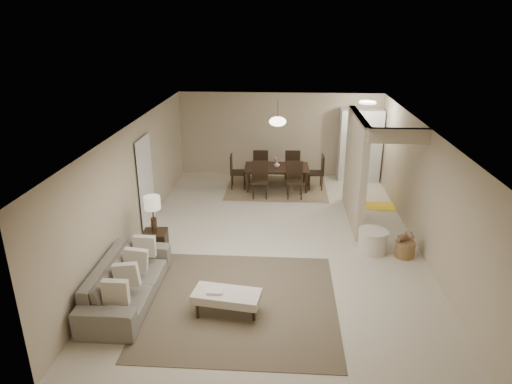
# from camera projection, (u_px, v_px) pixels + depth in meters

# --- Properties ---
(floor) EXTENTS (9.00, 9.00, 0.00)m
(floor) POSITION_uv_depth(u_px,v_px,m) (275.00, 239.00, 9.94)
(floor) COLOR beige
(floor) RESTS_ON ground
(ceiling) EXTENTS (9.00, 9.00, 0.00)m
(ceiling) POSITION_uv_depth(u_px,v_px,m) (277.00, 127.00, 9.05)
(ceiling) COLOR white
(ceiling) RESTS_ON back_wall
(back_wall) EXTENTS (6.00, 0.00, 6.00)m
(back_wall) POSITION_uv_depth(u_px,v_px,m) (280.00, 135.00, 13.69)
(back_wall) COLOR #C4B294
(back_wall) RESTS_ON floor
(left_wall) EXTENTS (0.00, 9.00, 9.00)m
(left_wall) POSITION_uv_depth(u_px,v_px,m) (135.00, 182.00, 9.67)
(left_wall) COLOR #C4B294
(left_wall) RESTS_ON floor
(right_wall) EXTENTS (0.00, 9.00, 9.00)m
(right_wall) POSITION_uv_depth(u_px,v_px,m) (423.00, 189.00, 9.31)
(right_wall) COLOR #C4B294
(right_wall) RESTS_ON floor
(partition) EXTENTS (0.15, 2.50, 2.50)m
(partition) POSITION_uv_depth(u_px,v_px,m) (355.00, 169.00, 10.55)
(partition) COLOR #C4B294
(partition) RESTS_ON floor
(doorway) EXTENTS (0.04, 0.90, 2.04)m
(doorway) POSITION_uv_depth(u_px,v_px,m) (145.00, 183.00, 10.31)
(doorway) COLOR black
(doorway) RESTS_ON floor
(pantry_cabinet) EXTENTS (1.20, 0.55, 2.10)m
(pantry_cabinet) POSITION_uv_depth(u_px,v_px,m) (360.00, 145.00, 13.29)
(pantry_cabinet) COLOR white
(pantry_cabinet) RESTS_ON floor
(flush_light) EXTENTS (0.44, 0.44, 0.05)m
(flush_light) POSITION_uv_depth(u_px,v_px,m) (368.00, 102.00, 11.91)
(flush_light) COLOR white
(flush_light) RESTS_ON ceiling
(living_rug) EXTENTS (3.20, 3.20, 0.01)m
(living_rug) POSITION_uv_depth(u_px,v_px,m) (241.00, 302.00, 7.72)
(living_rug) COLOR brown
(living_rug) RESTS_ON floor
(sofa) EXTENTS (2.38, 0.93, 0.69)m
(sofa) POSITION_uv_depth(u_px,v_px,m) (127.00, 281.00, 7.71)
(sofa) COLOR slate
(sofa) RESTS_ON floor
(ottoman_bench) EXTENTS (1.14, 0.65, 0.39)m
(ottoman_bench) POSITION_uv_depth(u_px,v_px,m) (227.00, 297.00, 7.34)
(ottoman_bench) COLOR beige
(ottoman_bench) RESTS_ON living_rug
(side_table) EXTENTS (0.50, 0.50, 0.51)m
(side_table) POSITION_uv_depth(u_px,v_px,m) (156.00, 243.00, 9.22)
(side_table) COLOR black
(side_table) RESTS_ON floor
(table_lamp) EXTENTS (0.32, 0.32, 0.76)m
(table_lamp) POSITION_uv_depth(u_px,v_px,m) (152.00, 206.00, 8.93)
(table_lamp) COLOR #402C1B
(table_lamp) RESTS_ON side_table
(round_pouf) EXTENTS (0.61, 0.61, 0.47)m
(round_pouf) POSITION_uv_depth(u_px,v_px,m) (373.00, 241.00, 9.35)
(round_pouf) COLOR beige
(round_pouf) RESTS_ON floor
(wicker_basket) EXTENTS (0.44, 0.44, 0.33)m
(wicker_basket) POSITION_uv_depth(u_px,v_px,m) (405.00, 249.00, 9.17)
(wicker_basket) COLOR brown
(wicker_basket) RESTS_ON floor
(dining_rug) EXTENTS (2.80, 2.10, 0.01)m
(dining_rug) POSITION_uv_depth(u_px,v_px,m) (277.00, 188.00, 12.94)
(dining_rug) COLOR #877653
(dining_rug) RESTS_ON floor
(dining_table) EXTENTS (1.82, 1.07, 0.63)m
(dining_table) POSITION_uv_depth(u_px,v_px,m) (277.00, 178.00, 12.83)
(dining_table) COLOR black
(dining_table) RESTS_ON dining_rug
(dining_chairs) EXTENTS (2.61, 1.93, 0.97)m
(dining_chairs) POSITION_uv_depth(u_px,v_px,m) (277.00, 172.00, 12.77)
(dining_chairs) COLOR black
(dining_chairs) RESTS_ON dining_rug
(vase) EXTENTS (0.18, 0.18, 0.17)m
(vase) POSITION_uv_depth(u_px,v_px,m) (277.00, 164.00, 12.69)
(vase) COLOR white
(vase) RESTS_ON dining_table
(yellow_mat) EXTENTS (0.98, 0.63, 0.01)m
(yellow_mat) POSITION_uv_depth(u_px,v_px,m) (378.00, 206.00, 11.70)
(yellow_mat) COLOR yellow
(yellow_mat) RESTS_ON floor
(pendant_light) EXTENTS (0.46, 0.46, 0.71)m
(pendant_light) POSITION_uv_depth(u_px,v_px,m) (278.00, 121.00, 12.26)
(pendant_light) COLOR #402C1B
(pendant_light) RESTS_ON ceiling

